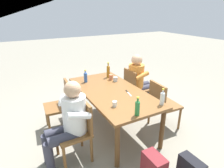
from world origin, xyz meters
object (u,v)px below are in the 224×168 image
Objects in this scene: chair_far_left at (78,128)px; table_knife at (128,93)px; dining_table at (112,95)px; cup_white at (115,104)px; person_in_white_shirt at (139,79)px; person_in_plaid_shirt at (69,119)px; chair_near_right at (134,87)px; bottle_clear at (162,98)px; bottle_blue at (86,77)px; chair_near_left at (162,103)px; cup_steel at (116,79)px; bottle_amber at (108,71)px; bottle_green at (137,107)px; cup_terracotta at (111,77)px; chair_far_right at (62,103)px.

chair_far_left reaches higher than table_knife.
dining_table is 23.08× the size of cup_white.
person_in_white_shirt and person_in_plaid_shirt have the same top height.
bottle_clear reaches higher than chair_near_right.
bottle_blue is (0.17, 1.01, 0.34)m from chair_near_right.
dining_table is at bearing 26.49° from bottle_clear.
chair_near_left is 0.96m from cup_steel.
cup_steel is at bearing -55.78° from person_in_plaid_shirt.
bottle_clear is at bearing 162.78° from chair_near_right.
chair_far_left is 1.52m from bottle_amber.
bottle_green is at bearing 173.54° from dining_table.
table_knife is (-0.85, 0.07, -0.13)m from bottle_amber.
bottle_amber is at bearing -23.41° from cup_white.
cup_steel is at bearing -53.14° from chair_far_left.
person_in_plaid_shirt is at bearing 115.65° from dining_table.
bottle_clear is at bearing -153.51° from dining_table.
chair_near_left is 1.08m from cup_terracotta.
bottle_green is 1.10× the size of bottle_blue.
cup_steel is (-0.05, -1.04, 0.28)m from chair_far_right.
cup_steel is at bearing 95.63° from person_in_white_shirt.
bottle_green is 3.15× the size of cup_steel.
person_in_white_shirt reaches higher than chair_far_right.
chair_far_left is 0.74× the size of person_in_white_shirt.
dining_table is 7.76× the size of bottle_blue.
chair_near_right is 1.31m from bottle_clear.
bottle_green is at bearing 117.10° from chair_near_left.
cup_terracotta is at bearing 30.80° from chair_near_left.
chair_near_left is 1.47m from bottle_blue.
person_in_plaid_shirt is 4.73× the size of bottle_clear.
person_in_plaid_shirt is 3.80× the size of bottle_amber.
person_in_white_shirt is (0.01, -1.64, 0.17)m from chair_far_right.
bottle_amber reaches higher than dining_table.
person_in_white_shirt is 4.47× the size of bottle_green.
chair_near_right is 1.08m from bottle_blue.
bottle_green is at bearing 163.09° from cup_steel.
cup_white is (-0.93, -0.53, 0.28)m from chair_far_right.
chair_far_left is 1.26m from bottle_clear.
cup_terracotta reaches higher than cup_steel.
cup_steel is at bearing -177.57° from bottle_amber.
cup_steel is at bearing -8.47° from table_knife.
cup_terracotta is (1.33, -0.33, -0.06)m from bottle_green.
chair_near_right and chair_near_left have the same top height.
chair_far_left is 1.85m from person_in_white_shirt.
dining_table is 1.59× the size of person_in_white_shirt.
chair_far_right is at bearing 93.54° from cup_terracotta.
person_in_plaid_shirt is 1.33m from bottle_clear.
person_in_white_shirt is (0.84, -1.64, 0.17)m from chair_far_left.
bottle_green is (-1.28, 0.86, 0.35)m from chair_near_right.
chair_near_left is at bearing -154.37° from bottle_amber.
chair_far_left is 0.74× the size of person_in_plaid_shirt.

